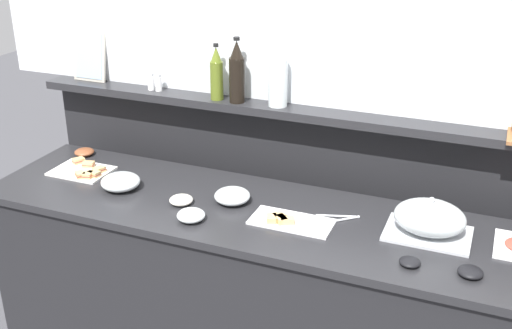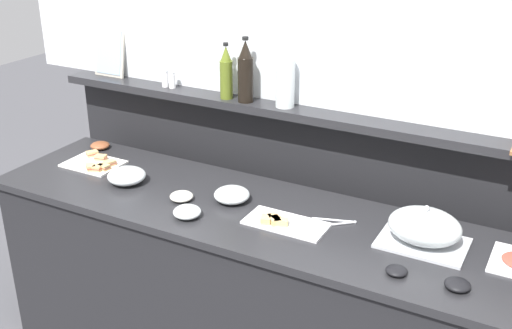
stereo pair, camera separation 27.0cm
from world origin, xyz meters
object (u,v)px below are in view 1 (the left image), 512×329
(glass_bowl_medium, at_px, (191,216))
(condiment_bowl_teal, at_px, (181,200))
(glass_bowl_small, at_px, (232,196))
(condiment_bowl_red, at_px, (84,152))
(salt_shaker, at_px, (151,82))
(wine_bottle_dark, at_px, (237,73))
(serving_tongs, at_px, (340,218))
(sandwich_platter_side, at_px, (288,221))
(framed_picture, at_px, (90,56))
(sandwich_platter_rear, at_px, (84,170))
(pepper_shaker, at_px, (158,83))
(serving_cloche, at_px, (429,219))
(glass_bowl_large, at_px, (121,182))
(condiment_bowl_dark, at_px, (410,262))
(olive_oil_bottle, at_px, (217,75))
(condiment_bowl_cream, at_px, (470,272))
(water_carafe, at_px, (278,82))

(glass_bowl_medium, height_order, condiment_bowl_teal, glass_bowl_medium)
(glass_bowl_small, height_order, condiment_bowl_red, glass_bowl_small)
(glass_bowl_small, height_order, salt_shaker, salt_shaker)
(condiment_bowl_red, relative_size, wine_bottle_dark, 0.32)
(glass_bowl_small, xyz_separation_m, serving_tongs, (0.49, 0.03, -0.02))
(sandwich_platter_side, distance_m, framed_picture, 1.49)
(sandwich_platter_rear, bearing_deg, pepper_shaker, 59.62)
(serving_cloche, relative_size, glass_bowl_medium, 2.82)
(glass_bowl_medium, bearing_deg, glass_bowl_small, 67.15)
(glass_bowl_medium, distance_m, salt_shaker, 0.90)
(serving_cloche, relative_size, pepper_shaker, 3.91)
(sandwich_platter_side, height_order, salt_shaker, salt_shaker)
(glass_bowl_small, bearing_deg, glass_bowl_large, -172.65)
(glass_bowl_large, relative_size, wine_bottle_dark, 0.58)
(serving_cloche, xyz_separation_m, glass_bowl_small, (-0.85, -0.03, -0.04))
(condiment_bowl_dark, xyz_separation_m, olive_oil_bottle, (-1.07, 0.60, 0.45))
(condiment_bowl_red, bearing_deg, sandwich_platter_rear, -54.13)
(condiment_bowl_teal, height_order, pepper_shaker, pepper_shaker)
(serving_cloche, relative_size, wine_bottle_dark, 1.08)
(serving_cloche, xyz_separation_m, condiment_bowl_cream, (0.18, -0.24, -0.06))
(serving_cloche, xyz_separation_m, condiment_bowl_dark, (-0.03, -0.25, -0.06))
(sandwich_platter_rear, height_order, serving_cloche, serving_cloche)
(glass_bowl_large, distance_m, condiment_bowl_cream, 1.58)
(serving_tongs, bearing_deg, sandwich_platter_rear, -179.50)
(glass_bowl_medium, relative_size, water_carafe, 0.53)
(sandwich_platter_side, bearing_deg, framed_picture, 158.34)
(glass_bowl_medium, height_order, serving_tongs, glass_bowl_medium)
(serving_tongs, distance_m, pepper_shaker, 1.20)
(condiment_bowl_cream, height_order, salt_shaker, salt_shaker)
(serving_cloche, bearing_deg, pepper_shaker, 165.65)
(condiment_bowl_red, bearing_deg, glass_bowl_small, -12.23)
(sandwich_platter_side, relative_size, condiment_bowl_dark, 4.32)
(serving_cloche, xyz_separation_m, condiment_bowl_teal, (-1.06, -0.13, -0.05))
(wine_bottle_dark, bearing_deg, condiment_bowl_dark, -32.03)
(serving_cloche, distance_m, salt_shaker, 1.56)
(glass_bowl_medium, bearing_deg, glass_bowl_large, 161.52)
(condiment_bowl_teal, relative_size, condiment_bowl_cream, 1.15)
(glass_bowl_large, height_order, salt_shaker, salt_shaker)
(sandwich_platter_rear, xyz_separation_m, condiment_bowl_cream, (1.85, -0.23, 0.00))
(sandwich_platter_side, distance_m, condiment_bowl_dark, 0.54)
(condiment_bowl_red, height_order, salt_shaker, salt_shaker)
(glass_bowl_large, distance_m, condiment_bowl_teal, 0.34)
(condiment_bowl_cream, xyz_separation_m, wine_bottle_dark, (-1.17, 0.59, 0.47))
(condiment_bowl_dark, distance_m, olive_oil_bottle, 1.31)
(condiment_bowl_dark, bearing_deg, salt_shaker, 156.88)
(sandwich_platter_side, height_order, wine_bottle_dark, wine_bottle_dark)
(serving_cloche, distance_m, framed_picture, 1.96)
(framed_picture, bearing_deg, glass_bowl_large, -46.27)
(serving_cloche, xyz_separation_m, serving_tongs, (-0.36, -0.00, -0.07))
(condiment_bowl_dark, bearing_deg, sandwich_platter_rear, 171.72)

